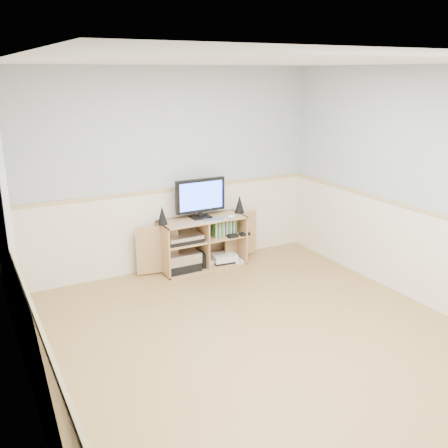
{
  "coord_description": "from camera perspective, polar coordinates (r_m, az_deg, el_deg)",
  "views": [
    {
      "loc": [
        -2.27,
        -3.41,
        2.43
      ],
      "look_at": [
        0.22,
        1.2,
        0.82
      ],
      "focal_mm": 40.0,
      "sensor_mm": 36.0,
      "label": 1
    }
  ],
  "objects": [
    {
      "name": "media_cabinet",
      "position": [
        6.43,
        -2.65,
        -2.01
      ],
      "size": [
        1.72,
        0.41,
        0.65
      ],
      "color": "tan",
      "rests_on": "floor"
    },
    {
      "name": "wall_outlet",
      "position": [
        6.78,
        1.62,
        1.39
      ],
      "size": [
        0.12,
        0.03,
        0.12
      ],
      "primitive_type": "cube",
      "color": "white",
      "rests_on": "wall_back"
    },
    {
      "name": "speaker_right",
      "position": [
        6.52,
        1.79,
        2.29
      ],
      "size": [
        0.13,
        0.13,
        0.23
      ],
      "primitive_type": "cone",
      "color": "black",
      "rests_on": "media_cabinet"
    },
    {
      "name": "speaker_left",
      "position": [
        6.07,
        -7.07,
        1.0
      ],
      "size": [
        0.12,
        0.12,
        0.23
      ],
      "primitive_type": "cone",
      "color": "black",
      "rests_on": "media_cabinet"
    },
    {
      "name": "monitor",
      "position": [
        6.26,
        -2.71,
        3.13
      ],
      "size": [
        0.66,
        0.18,
        0.5
      ],
      "color": "black",
      "rests_on": "media_cabinet"
    },
    {
      "name": "mouse",
      "position": [
        6.31,
        0.83,
        0.86
      ],
      "size": [
        0.1,
        0.07,
        0.04
      ],
      "primitive_type": "ellipsoid",
      "rotation": [
        0.0,
        0.0,
        0.07
      ],
      "color": "white",
      "rests_on": "media_cabinet"
    },
    {
      "name": "av_components",
      "position": [
        6.31,
        -4.87,
        -3.53
      ],
      "size": [
        0.53,
        0.34,
        0.47
      ],
      "color": "black",
      "rests_on": "media_cabinet"
    },
    {
      "name": "game_consoles",
      "position": [
        6.59,
        -0.15,
        -3.93
      ],
      "size": [
        0.46,
        0.3,
        0.11
      ],
      "color": "white",
      "rests_on": "media_cabinet"
    },
    {
      "name": "game_cases",
      "position": [
        6.45,
        -0.03,
        -0.49
      ],
      "size": [
        0.31,
        0.13,
        0.19
      ],
      "primitive_type": "cube",
      "color": "#3F8C3F",
      "rests_on": "media_cabinet"
    },
    {
      "name": "keyboard",
      "position": [
        6.22,
        -0.85,
        0.5
      ],
      "size": [
        0.33,
        0.19,
        0.01
      ],
      "primitive_type": "cube",
      "rotation": [
        0.0,
        0.0,
        -0.23
      ],
      "color": "silver",
      "rests_on": "media_cabinet"
    },
    {
      "name": "room",
      "position": [
        4.35,
        3.49,
        0.81
      ],
      "size": [
        4.04,
        4.54,
        2.54
      ],
      "color": "tan",
      "rests_on": "ground"
    }
  ]
}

